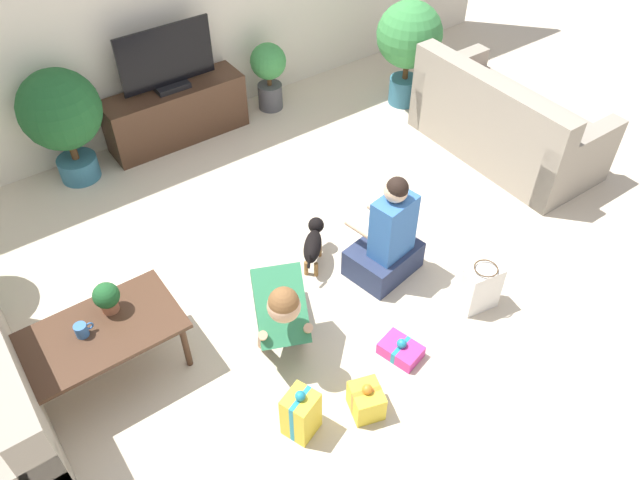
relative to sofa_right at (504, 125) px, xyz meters
name	(u,v)px	position (x,y,z in m)	size (l,w,h in m)	color
ground_plane	(315,283)	(-2.42, -0.37, -0.31)	(16.00, 16.00, 0.00)	beige
wall_back	(140,0)	(-2.42, 2.26, 0.99)	(8.40, 0.06, 2.60)	silver
sofa_right	(504,125)	(0.00, 0.00, 0.00)	(0.87, 1.75, 0.87)	gray
coffee_table	(96,338)	(-4.01, -0.25, 0.08)	(1.07, 0.59, 0.44)	#472D1E
tv_console	(176,113)	(-2.38, 2.00, -0.04)	(1.35, 0.39, 0.55)	#472D1E
tv	(167,62)	(-2.38, 2.00, 0.50)	(0.90, 0.20, 0.60)	black
potted_plant_back_right	(269,71)	(-1.35, 1.95, 0.11)	(0.36, 0.36, 0.71)	#4C4C51
potted_plant_corner_right	(409,40)	(-0.15, 1.22, 0.39)	(0.66, 0.66, 1.09)	#336B84
potted_plant_back_left	(61,114)	(-3.40, 1.95, 0.36)	(0.69, 0.69, 1.06)	#336B84
person_kneeling	(279,305)	(-2.91, -0.66, 0.05)	(0.60, 0.84, 0.81)	#23232D
person_sitting	(387,241)	(-1.90, -0.58, 0.01)	(0.58, 0.54, 0.93)	#283351
dog	(313,242)	(-2.28, -0.17, -0.11)	(0.37, 0.39, 0.30)	black
gift_box_a	(401,350)	(-2.32, -1.26, -0.26)	(0.26, 0.32, 0.16)	#CC3389
gift_box_b	(301,414)	(-3.19, -1.33, -0.13)	(0.25, 0.24, 0.40)	yellow
gift_box_c	(366,400)	(-2.78, -1.45, -0.20)	(0.25, 0.26, 0.27)	yellow
gift_bag_a	(481,288)	(-1.57, -1.25, -0.12)	(0.29, 0.20, 0.40)	white
mug	(82,330)	(-4.06, -0.22, 0.18)	(0.12, 0.08, 0.09)	#386BAD
tabletop_plant	(107,297)	(-3.85, -0.13, 0.25)	(0.17, 0.17, 0.22)	#A36042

